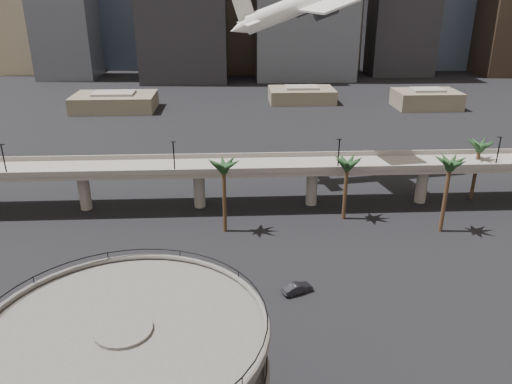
{
  "coord_description": "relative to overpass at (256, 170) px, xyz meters",
  "views": [
    {
      "loc": [
        -4.62,
        -35.14,
        39.99
      ],
      "look_at": [
        -1.36,
        28.0,
        13.94
      ],
      "focal_mm": 35.0,
      "sensor_mm": 36.0,
      "label": 1
    }
  ],
  "objects": [
    {
      "name": "overpass",
      "position": [
        0.0,
        0.0,
        0.0
      ],
      "size": [
        130.0,
        9.3,
        14.7
      ],
      "color": "gray",
      "rests_on": "ground"
    },
    {
      "name": "palm_trees",
      "position": [
        21.48,
        -7.53,
        3.96
      ],
      "size": [
        54.4,
        18.4,
        14.0
      ],
      "color": "#462E1E",
      "rests_on": "ground"
    },
    {
      "name": "low_buildings",
      "position": [
        6.89,
        87.3,
        -4.48
      ],
      "size": [
        135.0,
        27.5,
        6.8
      ],
      "color": "brown",
      "rests_on": "ground"
    },
    {
      "name": "airborne_jet",
      "position": [
        12.46,
        15.56,
        30.22
      ],
      "size": [
        35.77,
        32.45,
        15.18
      ],
      "rotation": [
        0.0,
        -0.33,
        0.19
      ],
      "color": "silver",
      "rests_on": "ground"
    },
    {
      "name": "car_a",
      "position": [
        -11.7,
        -39.48,
        -6.65
      ],
      "size": [
        4.36,
        3.07,
        1.38
      ],
      "primitive_type": "imported",
      "rotation": [
        0.0,
        0.0,
        1.17
      ],
      "color": "#CA461C",
      "rests_on": "ground"
    },
    {
      "name": "car_b",
      "position": [
        4.25,
        -30.8,
        -6.61
      ],
      "size": [
        4.69,
        3.22,
        1.46
      ],
      "primitive_type": "imported",
      "rotation": [
        0.0,
        0.0,
        1.99
      ],
      "color": "black",
      "rests_on": "ground"
    }
  ]
}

